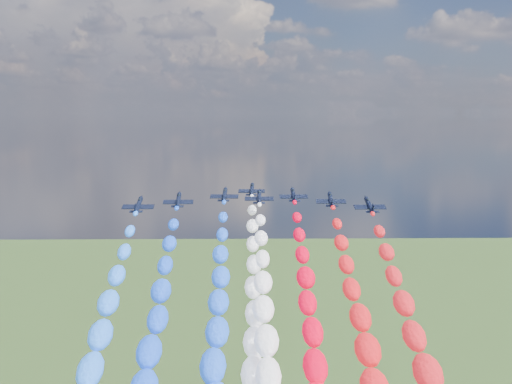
{
  "coord_description": "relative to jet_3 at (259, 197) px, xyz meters",
  "views": [
    {
      "loc": [
        -2.95,
        -165.53,
        114.86
      ],
      "look_at": [
        0.0,
        4.0,
        93.48
      ],
      "focal_mm": 43.83,
      "sensor_mm": 36.0,
      "label": 1
    }
  ],
  "objects": [
    {
      "name": "jet_2",
      "position": [
        -9.95,
        4.91,
        0.0
      ],
      "size": [
        8.76,
        11.54,
        5.77
      ],
      "primitive_type": null,
      "rotation": [
        0.33,
        0.0,
        -0.06
      ],
      "color": "black"
    },
    {
      "name": "trail_6",
      "position": [
        19.41,
        -62.43,
        -26.62
      ],
      "size": [
        6.83,
        111.2,
        57.1
      ],
      "primitive_type": null,
      "color": "red"
    },
    {
      "name": "trail_1",
      "position": [
        -22.09,
        -62.71,
        -26.62
      ],
      "size": [
        6.83,
        111.2,
        57.1
      ],
      "primitive_type": null,
      "color": "blue"
    },
    {
      "name": "jet_0",
      "position": [
        -31.41,
        -14.85,
        0.0
      ],
      "size": [
        8.32,
        11.23,
        5.77
      ],
      "primitive_type": null,
      "rotation": [
        0.33,
        0.0,
        -0.02
      ],
      "color": "black"
    },
    {
      "name": "trail_3",
      "position": [
        0.0,
        -56.56,
        -26.62
      ],
      "size": [
        6.83,
        111.2,
        57.1
      ],
      "primitive_type": null,
      "color": "white"
    },
    {
      "name": "trail_2",
      "position": [
        -9.95,
        -51.65,
        -26.62
      ],
      "size": [
        6.83,
        111.2,
        57.1
      ],
      "primitive_type": null,
      "color": "blue"
    },
    {
      "name": "jet_3",
      "position": [
        0.0,
        0.0,
        0.0
      ],
      "size": [
        8.47,
        11.34,
        5.77
      ],
      "primitive_type": null,
      "rotation": [
        0.33,
        0.0,
        -0.03
      ],
      "color": "black"
    },
    {
      "name": "jet_6",
      "position": [
        19.41,
        -5.87,
        0.0
      ],
      "size": [
        8.56,
        11.4,
        5.77
      ],
      "primitive_type": null,
      "rotation": [
        0.33,
        0.0,
        -0.04
      ],
      "color": "black"
    },
    {
      "name": "trail_5",
      "position": [
        10.0,
        -52.36,
        -26.62
      ],
      "size": [
        6.83,
        111.2,
        57.1
      ],
      "primitive_type": null,
      "color": "#EC0020"
    },
    {
      "name": "jet_1",
      "position": [
        -22.09,
        -6.15,
        0.0
      ],
      "size": [
        8.38,
        11.27,
        5.77
      ],
      "primitive_type": null,
      "rotation": [
        0.33,
        0.0,
        0.02
      ],
      "color": "black"
    },
    {
      "name": "jet_7",
      "position": [
        27.93,
        -16.24,
        0.0
      ],
      "size": [
        8.57,
        11.41,
        5.77
      ],
      "primitive_type": null,
      "rotation": [
        0.33,
        0.0,
        0.04
      ],
      "color": "black"
    },
    {
      "name": "jet_4",
      "position": [
        -1.92,
        17.2,
        0.0
      ],
      "size": [
        8.84,
        11.6,
        5.77
      ],
      "primitive_type": null,
      "rotation": [
        0.33,
        0.0,
        -0.07
      ],
      "color": "black"
    },
    {
      "name": "jet_5",
      "position": [
        10.0,
        4.2,
        0.0
      ],
      "size": [
        8.36,
        11.26,
        5.77
      ],
      "primitive_type": null,
      "rotation": [
        0.33,
        0.0,
        0.02
      ],
      "color": "black"
    },
    {
      "name": "trail_4",
      "position": [
        -1.92,
        -39.36,
        -26.62
      ],
      "size": [
        6.83,
        111.2,
        57.1
      ],
      "primitive_type": null,
      "color": "white"
    }
  ]
}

